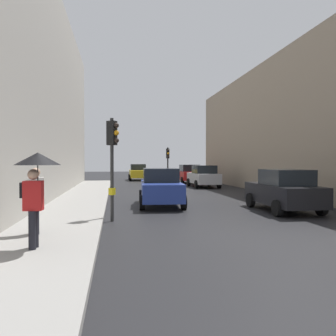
% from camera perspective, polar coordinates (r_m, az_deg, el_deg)
% --- Properties ---
extents(ground_plane, '(120.00, 120.00, 0.00)m').
position_cam_1_polar(ground_plane, '(10.05, 19.54, -11.01)').
color(ground_plane, black).
extents(sidewalk_kerb, '(2.66, 40.00, 0.16)m').
position_cam_1_polar(sidewalk_kerb, '(14.88, -15.55, -6.70)').
color(sidewalk_kerb, gray).
rests_on(sidewalk_kerb, ground).
extents(traffic_light_near_right, '(0.44, 0.38, 3.60)m').
position_cam_1_polar(traffic_light_near_right, '(12.04, -9.25, 2.95)').
color(traffic_light_near_right, '#2D2D2D').
rests_on(traffic_light_near_right, ground).
extents(traffic_light_far_median, '(0.24, 0.43, 3.27)m').
position_cam_1_polar(traffic_light_far_median, '(29.15, -0.03, 1.47)').
color(traffic_light_far_median, '#2D2D2D').
rests_on(traffic_light_far_median, ground).
extents(car_silver_hatchback, '(2.05, 4.21, 1.76)m').
position_cam_1_polar(car_silver_hatchback, '(27.71, 5.94, -1.38)').
color(car_silver_hatchback, '#BCBCC1').
rests_on(car_silver_hatchback, ground).
extents(car_yellow_taxi, '(2.04, 4.21, 1.76)m').
position_cam_1_polar(car_yellow_taxi, '(37.67, -5.02, -0.70)').
color(car_yellow_taxi, yellow).
rests_on(car_yellow_taxi, ground).
extents(car_red_sedan, '(2.03, 4.20, 1.76)m').
position_cam_1_polar(car_red_sedan, '(32.85, 3.50, -0.97)').
color(car_red_sedan, red).
rests_on(car_red_sedan, ground).
extents(car_blue_van, '(2.22, 4.30, 1.76)m').
position_cam_1_polar(car_blue_van, '(16.16, -1.22, -3.20)').
color(car_blue_van, navy).
rests_on(car_blue_van, ground).
extents(car_dark_suv, '(2.08, 4.23, 1.76)m').
position_cam_1_polar(car_dark_suv, '(15.13, 18.75, -3.56)').
color(car_dark_suv, black).
rests_on(car_dark_suv, ground).
extents(pedestrian_with_umbrella, '(1.00, 1.00, 2.14)m').
position_cam_1_polar(pedestrian_with_umbrella, '(8.13, -21.11, -0.80)').
color(pedestrian_with_umbrella, black).
rests_on(pedestrian_with_umbrella, sidewalk_kerb).
extents(pedestrian_with_black_backpack, '(0.64, 0.40, 1.77)m').
position_cam_1_polar(pedestrian_with_black_backpack, '(9.82, -21.45, -4.44)').
color(pedestrian_with_black_backpack, black).
rests_on(pedestrian_with_black_backpack, sidewalk_kerb).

